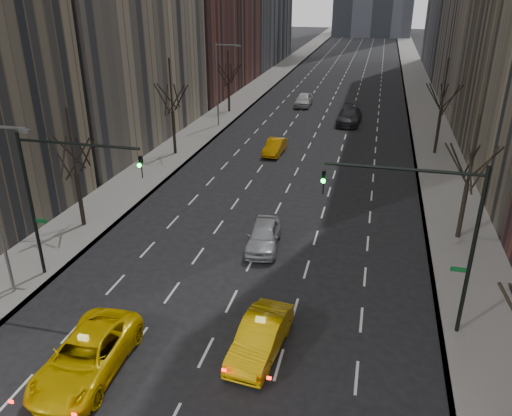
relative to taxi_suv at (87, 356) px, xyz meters
The scene contains 16 objects.
sidewalk_left 64.80m from the taxi_suv, 97.03° to the left, with size 4.50×320.00×0.15m, color slate.
sidewalk_right 66.41m from the taxi_suv, 75.55° to the left, with size 4.50×320.00×0.15m, color slate.
tree_lw_b 14.79m from the taxi_suv, 121.97° to the left, with size 3.36×3.50×7.82m.
tree_lw_c 29.50m from the taxi_suv, 105.18° to the left, with size 3.36×3.50×8.74m.
tree_lw_d 47.02m from the taxi_suv, 99.42° to the left, with size 3.36×3.50×7.36m.
tree_rw_b 23.25m from the taxi_suv, 44.98° to the left, with size 3.36×3.50×7.82m.
tree_rw_c 38.12m from the taxi_suv, 64.56° to the left, with size 3.36×3.50×8.74m.
traffic_mast_left 9.19m from the taxi_suv, 127.23° to the left, with size 6.69×0.39×8.00m.
traffic_mast_right 15.55m from the taxi_suv, 25.14° to the left, with size 6.69×0.39×8.00m.
streetlight_far 40.13m from the taxi_suv, 99.42° to the left, with size 2.83×0.22×9.00m.
taxi_suv is the anchor object (origin of this frame).
taxi_sedan 7.24m from the taxi_suv, 23.83° to the left, with size 1.68×4.82×1.59m, color #D8A504.
silver_sedan_ahead 13.15m from the taxi_suv, 69.51° to the left, with size 1.86×4.62×1.58m, color #9DA0A4.
far_taxi 30.79m from the taxi_suv, 87.24° to the left, with size 1.49×4.29×1.41m, color orange.
far_suv_grey 44.69m from the taxi_suv, 80.27° to the left, with size 2.51×6.18×1.79m, color #2F2F34.
far_car_white 52.05m from the taxi_suv, 88.92° to the left, with size 2.00×4.98×1.70m, color silver.
Camera 1 is at (6.25, -8.35, 14.65)m, focal length 35.00 mm.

